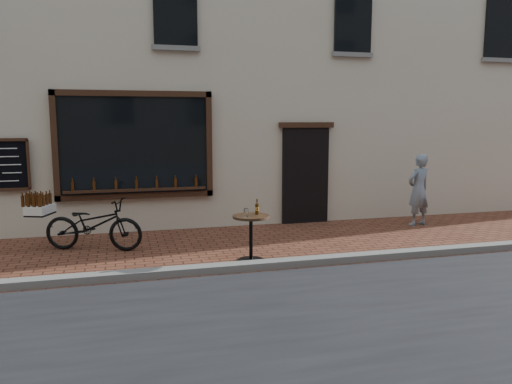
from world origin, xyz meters
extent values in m
plane|color=#572C1C|center=(0.00, 0.00, 0.00)|extent=(90.00, 90.00, 0.00)
cube|color=slate|center=(0.00, 0.20, 0.06)|extent=(90.00, 0.25, 0.12)
cube|color=beige|center=(0.00, 6.50, 5.00)|extent=(28.00, 6.00, 10.00)
cube|color=black|center=(-1.90, 3.45, 1.85)|extent=(3.00, 0.06, 2.00)
cube|color=black|center=(-1.90, 3.43, 2.91)|extent=(3.24, 0.10, 0.12)
cube|color=black|center=(-1.90, 3.43, 0.79)|extent=(3.24, 0.10, 0.12)
cube|color=black|center=(-3.46, 3.43, 1.85)|extent=(0.12, 0.10, 2.24)
cube|color=black|center=(-0.34, 3.43, 1.85)|extent=(0.12, 0.10, 2.24)
cube|color=black|center=(-1.90, 3.38, 0.92)|extent=(2.90, 0.16, 0.05)
cube|color=black|center=(1.90, 3.46, 1.10)|extent=(1.10, 0.10, 2.20)
cube|color=black|center=(1.90, 3.43, 2.26)|extent=(1.30, 0.10, 0.12)
cube|color=black|center=(-4.30, 3.44, 1.50)|extent=(0.62, 0.04, 0.92)
cylinder|color=#3D1C07|center=(-3.15, 3.38, 1.04)|extent=(0.06, 0.06, 0.19)
cylinder|color=#3D1C07|center=(-2.73, 3.38, 1.04)|extent=(0.06, 0.06, 0.19)
cylinder|color=#3D1C07|center=(-2.32, 3.38, 1.04)|extent=(0.06, 0.06, 0.19)
cylinder|color=#3D1C07|center=(-1.90, 3.38, 1.04)|extent=(0.06, 0.06, 0.19)
cylinder|color=#3D1C07|center=(-1.48, 3.38, 1.04)|extent=(0.06, 0.06, 0.19)
cylinder|color=#3D1C07|center=(-1.07, 3.38, 1.04)|extent=(0.06, 0.06, 0.19)
cylinder|color=#3D1C07|center=(-0.65, 3.38, 1.04)|extent=(0.06, 0.06, 0.19)
cube|color=black|center=(-1.00, 3.46, 4.60)|extent=(0.90, 0.06, 1.40)
cube|color=black|center=(3.00, 3.46, 4.60)|extent=(0.90, 0.06, 1.40)
cube|color=black|center=(7.00, 3.46, 4.60)|extent=(0.90, 0.06, 1.40)
imported|color=black|center=(-2.72, 2.12, 0.48)|extent=(1.92, 1.22, 0.95)
cube|color=black|center=(-3.66, 2.47, 0.66)|extent=(0.51, 0.60, 0.03)
cube|color=silver|center=(-3.66, 2.47, 0.75)|extent=(0.52, 0.62, 0.15)
cylinder|color=#3D1C07|center=(-3.63, 2.25, 0.92)|extent=(0.06, 0.06, 0.20)
cylinder|color=#3D1C07|center=(-3.73, 2.29, 0.92)|extent=(0.06, 0.06, 0.20)
cylinder|color=#3D1C07|center=(-3.83, 2.33, 0.92)|extent=(0.06, 0.06, 0.20)
cylinder|color=#3D1C07|center=(-3.93, 2.36, 0.92)|extent=(0.06, 0.06, 0.20)
cylinder|color=#3D1C07|center=(-3.58, 2.37, 0.92)|extent=(0.06, 0.06, 0.20)
cylinder|color=#3D1C07|center=(-3.68, 2.41, 0.92)|extent=(0.06, 0.06, 0.20)
cylinder|color=#3D1C07|center=(-3.78, 2.44, 0.92)|extent=(0.06, 0.06, 0.20)
cylinder|color=#3D1C07|center=(-3.88, 2.48, 0.92)|extent=(0.06, 0.06, 0.20)
cylinder|color=#3D1C07|center=(-3.54, 2.49, 0.92)|extent=(0.06, 0.06, 0.20)
cylinder|color=#3D1C07|center=(-3.64, 2.53, 0.92)|extent=(0.06, 0.06, 0.20)
cylinder|color=#3D1C07|center=(-3.74, 2.56, 0.92)|extent=(0.06, 0.06, 0.20)
cylinder|color=#3D1C07|center=(-3.84, 2.60, 0.92)|extent=(0.06, 0.06, 0.20)
cylinder|color=#3D1C07|center=(-3.50, 2.61, 0.92)|extent=(0.06, 0.06, 0.20)
cylinder|color=black|center=(-0.13, 0.65, 0.02)|extent=(0.45, 0.45, 0.03)
cylinder|color=black|center=(-0.13, 0.65, 0.39)|extent=(0.06, 0.06, 0.72)
cylinder|color=black|center=(-0.13, 0.65, 0.77)|extent=(0.62, 0.62, 0.04)
cylinder|color=gold|center=(-0.01, 0.71, 0.89)|extent=(0.06, 0.06, 0.06)
cylinder|color=white|center=(-0.23, 0.58, 0.86)|extent=(0.08, 0.08, 0.13)
imported|color=slate|center=(4.27, 2.51, 0.81)|extent=(0.67, 0.52, 1.62)
camera|label=1|loc=(-2.19, -7.27, 2.36)|focal=35.00mm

